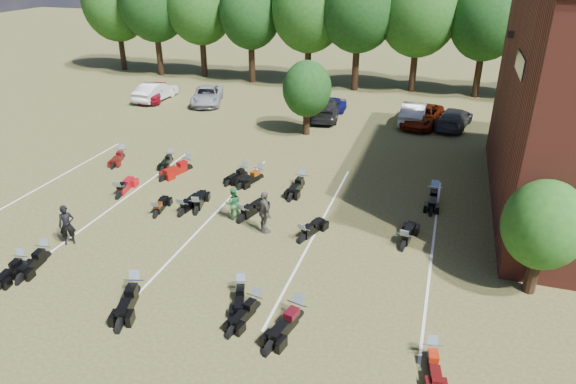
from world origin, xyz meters
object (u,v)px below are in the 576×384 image
at_px(person_grey, 265,212).
at_px(motorcycle_7, 120,197).
at_px(car_4, 327,107).
at_px(motorcycle_0, 23,268).
at_px(motorcycle_3, 241,294).
at_px(motorcycle_14, 123,158).
at_px(car_0, 153,92).
at_px(person_black, 67,225).
at_px(person_green, 233,204).

relative_size(person_grey, motorcycle_7, 0.86).
height_order(car_4, motorcycle_0, car_4).
distance_m(motorcycle_3, motorcycle_14, 15.70).
xyz_separation_m(car_0, person_grey, (16.20, -17.81, 0.25)).
bearing_deg(motorcycle_14, car_0, 98.29).
bearing_deg(person_black, motorcycle_0, -141.92).
relative_size(person_grey, motorcycle_14, 0.93).
bearing_deg(motorcycle_14, motorcycle_3, -55.36).
relative_size(car_4, motorcycle_7, 1.73).
distance_m(car_4, person_black, 22.05).
bearing_deg(car_0, car_4, -16.30).
relative_size(car_4, person_black, 2.22).
distance_m(car_4, motorcycle_14, 15.44).
distance_m(person_black, person_grey, 8.27).
distance_m(motorcycle_0, motorcycle_7, 6.64).
relative_size(car_0, motorcycle_14, 2.03).
bearing_deg(person_black, motorcycle_7, 60.76).
relative_size(car_0, motorcycle_0, 2.11).
distance_m(motorcycle_0, motorcycle_3, 8.88).
distance_m(person_green, motorcycle_3, 5.86).
xyz_separation_m(car_0, motorcycle_14, (5.06, -12.04, -0.73)).
height_order(person_green, motorcycle_14, person_green).
distance_m(car_0, person_black, 22.91).
relative_size(person_green, motorcycle_0, 0.77).
bearing_deg(motorcycle_7, car_4, -120.72).
height_order(car_4, motorcycle_7, car_4).
xyz_separation_m(car_4, motorcycle_0, (-6.61, -23.34, -0.67)).
height_order(person_black, motorcycle_0, person_black).
bearing_deg(motorcycle_3, car_0, 108.52).
xyz_separation_m(car_0, person_green, (14.41, -17.07, 0.05)).
relative_size(car_4, motorcycle_0, 1.94).
bearing_deg(person_grey, car_0, -2.86).
bearing_deg(motorcycle_7, person_black, 89.37).
distance_m(car_0, person_grey, 24.07).
bearing_deg(car_0, motorcycle_14, -83.48).
bearing_deg(person_black, car_4, 36.61).
distance_m(car_4, motorcycle_3, 22.42).
bearing_deg(car_0, motorcycle_0, -87.12).
distance_m(person_grey, motorcycle_7, 8.32).
xyz_separation_m(motorcycle_0, motorcycle_3, (8.82, 1.04, 0.00)).
height_order(motorcycle_7, motorcycle_14, motorcycle_7).
distance_m(person_green, motorcycle_7, 6.46).
height_order(car_4, person_black, person_black).
height_order(car_0, person_green, person_green).
distance_m(car_0, motorcycle_14, 13.08).
bearing_deg(motorcycle_0, car_4, 64.04).
bearing_deg(motorcycle_7, motorcycle_3, 139.01).
xyz_separation_m(person_green, person_grey, (1.79, -0.74, 0.20)).
height_order(person_grey, motorcycle_0, person_grey).
bearing_deg(car_4, person_grey, -69.96).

